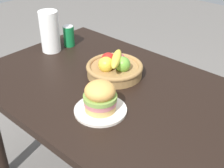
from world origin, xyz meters
TOP-DOWN VIEW (x-y plane):
  - dining_table at (0.00, 0.00)m, footprint 1.40×0.90m
  - plate at (0.08, -0.18)m, footprint 0.23×0.23m
  - sandwich at (0.08, -0.18)m, footprint 0.14×0.14m
  - soda_can at (-0.53, 0.18)m, footprint 0.07×0.07m
  - fruit_basket at (-0.08, 0.09)m, footprint 0.29×0.29m
  - paper_towel_roll at (-0.56, 0.06)m, footprint 0.11×0.11m

SIDE VIEW (x-z plane):
  - dining_table at x=0.00m, z-range 0.27..1.02m
  - plate at x=0.08m, z-range 0.75..0.76m
  - fruit_basket at x=-0.08m, z-range 0.73..0.86m
  - soda_can at x=-0.53m, z-range 0.75..0.88m
  - sandwich at x=0.08m, z-range 0.76..0.89m
  - paper_towel_roll at x=-0.56m, z-range 0.75..0.99m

